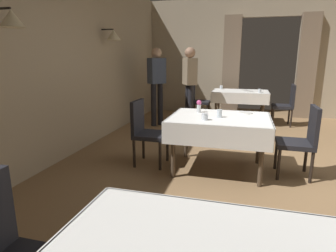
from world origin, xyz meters
The scene contains 19 objects.
ground centered at (0.00, 0.00, 0.00)m, with size 10.08×10.08×0.00m, color olive.
wall_left centered at (-3.20, 0.00, 1.50)m, with size 0.49×8.40×3.00m.
wall_back centered at (0.00, 4.18, 1.52)m, with size 6.40×0.27×3.00m.
dining_table_mid centered at (-0.82, -0.03, 0.66)m, with size 1.31×1.05×0.75m.
dining_table_far centered at (-0.63, 3.09, 0.65)m, with size 1.27×0.88×0.75m.
chair_mid_right centered at (0.22, 0.02, 0.52)m, with size 0.45×0.44×0.93m.
chair_mid_left centered at (-1.86, -0.07, 0.52)m, with size 0.44×0.44×0.93m.
chair_far_right centered at (0.39, 3.03, 0.52)m, with size 0.45×0.44×0.93m.
chair_far_left centered at (-1.65, 3.16, 0.52)m, with size 0.44×0.44×0.93m.
flower_vase_mid centered at (-1.14, 0.20, 0.85)m, with size 0.07×0.07×0.18m.
glass_mid_b centered at (-0.98, -0.30, 0.79)m, with size 0.08×0.08×0.09m, color silver.
plate_mid_c centered at (-0.49, 0.30, 0.76)m, with size 0.19×0.19×0.01m, color white.
glass_mid_d centered at (-0.82, -0.08, 0.80)m, with size 0.07×0.07×0.10m, color silver.
plate_far_a centered at (-0.56, 3.32, 0.76)m, with size 0.19×0.19×0.01m, color white.
glass_far_b centered at (-1.10, 3.36, 0.80)m, with size 0.08×0.08×0.09m, color silver.
glass_far_c centered at (-0.21, 2.83, 0.79)m, with size 0.07×0.07×0.09m, color silver.
plate_far_d centered at (-0.46, 3.02, 0.76)m, with size 0.22×0.22×0.01m, color white.
person_waiter_by_doorway centered at (-1.67, 2.22, 1.02)m, with size 0.37×0.42×1.72m.
person_diner_standing_aside centered at (-2.43, 2.29, 1.02)m, with size 0.40×0.42×1.72m.
Camera 1 is at (-0.51, -3.80, 1.52)m, focal length 30.52 mm.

